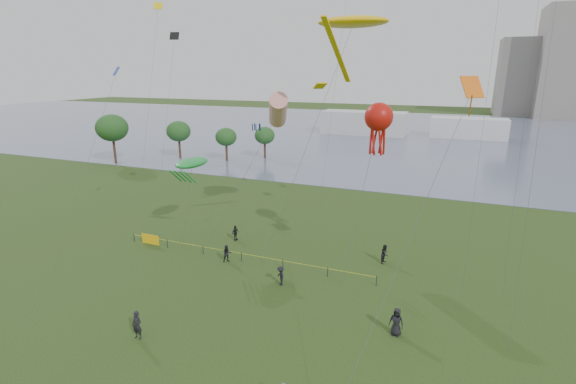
% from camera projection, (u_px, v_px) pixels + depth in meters
% --- Properties ---
extents(ground_plane, '(400.00, 400.00, 0.00)m').
position_uv_depth(ground_plane, '(222.00, 376.00, 23.23)').
color(ground_plane, '#1C3210').
extents(lake, '(400.00, 120.00, 0.08)m').
position_uv_depth(lake, '(411.00, 134.00, 112.43)').
color(lake, slate).
rests_on(lake, ground_plane).
extents(building_mid, '(20.00, 20.00, 38.00)m').
position_uv_depth(building_mid, '(570.00, 63.00, 146.10)').
color(building_mid, gray).
rests_on(building_mid, ground_plane).
extents(building_low, '(16.00, 18.00, 28.00)m').
position_uv_depth(building_low, '(520.00, 77.00, 157.82)').
color(building_low, slate).
rests_on(building_low, ground_plane).
extents(pavilion_left, '(22.00, 8.00, 6.00)m').
position_uv_depth(pavilion_left, '(364.00, 123.00, 111.40)').
color(pavilion_left, silver).
rests_on(pavilion_left, ground_plane).
extents(pavilion_right, '(18.00, 7.00, 5.00)m').
position_uv_depth(pavilion_right, '(468.00, 128.00, 104.98)').
color(pavilion_right, silver).
rests_on(pavilion_right, ground_plane).
extents(trees, '(28.41, 19.12, 8.89)m').
position_uv_depth(trees, '(169.00, 131.00, 77.31)').
color(trees, '#3B261A').
rests_on(trees, ground_plane).
extents(fence, '(24.07, 0.07, 1.05)m').
position_uv_depth(fence, '(184.00, 245.00, 39.29)').
color(fence, black).
rests_on(fence, ground_plane).
extents(spectator_a, '(0.97, 0.94, 1.57)m').
position_uv_depth(spectator_a, '(227.00, 254.00, 36.94)').
color(spectator_a, black).
rests_on(spectator_a, ground_plane).
extents(spectator_b, '(1.11, 1.15, 1.58)m').
position_uv_depth(spectator_b, '(281.00, 276.00, 32.93)').
color(spectator_b, black).
rests_on(spectator_b, ground_plane).
extents(spectator_c, '(0.59, 0.97, 1.55)m').
position_uv_depth(spectator_c, '(235.00, 233.00, 41.68)').
color(spectator_c, black).
rests_on(spectator_c, ground_plane).
extents(spectator_d, '(1.00, 0.73, 1.89)m').
position_uv_depth(spectator_d, '(396.00, 322.00, 26.63)').
color(spectator_d, black).
rests_on(spectator_d, ground_plane).
extents(spectator_f, '(0.69, 0.46, 1.90)m').
position_uv_depth(spectator_f, '(137.00, 325.00, 26.28)').
color(spectator_f, black).
rests_on(spectator_f, ground_plane).
extents(spectator_g, '(0.80, 0.94, 1.70)m').
position_uv_depth(spectator_g, '(385.00, 254.00, 36.74)').
color(spectator_g, black).
rests_on(spectator_g, ground_plane).
extents(kite_stingray, '(9.29, 10.21, 20.41)m').
position_uv_depth(kite_stingray, '(352.00, 23.00, 31.93)').
color(kite_stingray, '#3F3F42').
extents(kite_windsock, '(6.40, 9.80, 14.53)m').
position_uv_depth(kite_windsock, '(278.00, 110.00, 40.97)').
color(kite_windsock, '#3F3F42').
extents(kite_creature, '(2.36, 4.62, 8.30)m').
position_uv_depth(kite_creature, '(192.00, 163.00, 39.96)').
color(kite_creature, '#3F3F42').
extents(kite_octopus, '(2.70, 4.35, 14.09)m').
position_uv_depth(kite_octopus, '(379.00, 118.00, 31.70)').
color(kite_octopus, '#3F3F42').
extents(kite_delta, '(5.58, 13.38, 16.10)m').
position_uv_depth(kite_delta, '(466.00, 103.00, 23.57)').
color(kite_delta, '#3F3F42').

